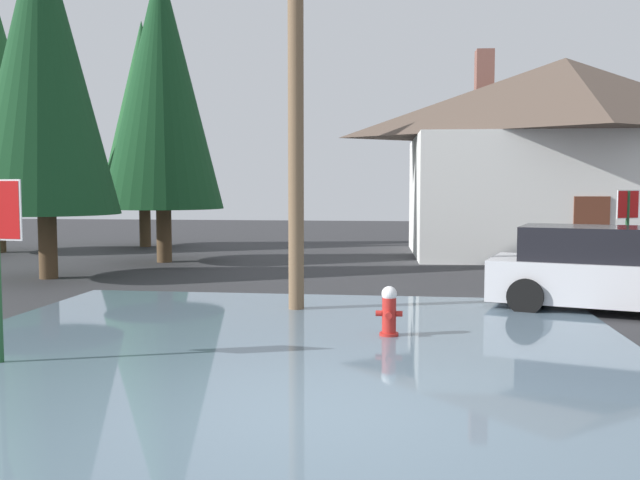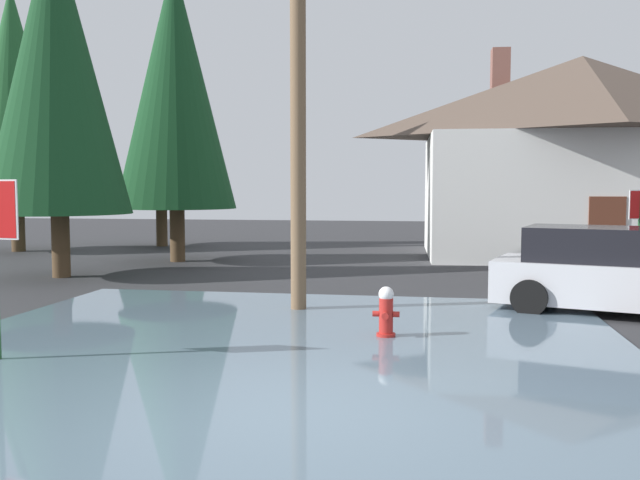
# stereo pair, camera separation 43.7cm
# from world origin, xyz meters

# --- Properties ---
(ground_plane) EXTENTS (80.00, 80.00, 0.10)m
(ground_plane) POSITION_xyz_m (0.00, 0.00, -0.05)
(ground_plane) COLOR #2D2D30
(flood_puddle) EXTENTS (9.86, 9.81, 0.05)m
(flood_puddle) POSITION_xyz_m (-0.81, 2.40, 0.03)
(flood_puddle) COLOR slate
(flood_puddle) RESTS_ON ground
(fire_hydrant) EXTENTS (0.40, 0.34, 0.79)m
(fire_hydrant) POSITION_xyz_m (0.66, 3.56, 0.39)
(fire_hydrant) COLOR #AD231E
(fire_hydrant) RESTS_ON ground
(utility_pole) EXTENTS (1.60, 0.28, 9.03)m
(utility_pole) POSITION_xyz_m (-1.06, 5.61, 4.70)
(utility_pole) COLOR brown
(utility_pole) RESTS_ON ground
(stop_sign_far) EXTENTS (0.56, 0.34, 2.19)m
(stop_sign_far) POSITION_xyz_m (5.82, 9.54, 1.54)
(stop_sign_far) COLOR #1E4C28
(stop_sign_far) RESTS_ON ground
(house) EXTENTS (10.79, 7.25, 6.98)m
(house) POSITION_xyz_m (6.00, 16.94, 3.36)
(house) COLOR silver
(house) RESTS_ON ground
(parked_car) EXTENTS (4.83, 2.99, 1.54)m
(parked_car) POSITION_xyz_m (4.64, 6.29, 0.74)
(parked_car) COLOR silver
(parked_car) RESTS_ON ground
(pine_tree_tall_left) EXTENTS (3.54, 3.54, 8.86)m
(pine_tree_tall_left) POSITION_xyz_m (-7.88, 9.32, 5.21)
(pine_tree_tall_left) COLOR #4C3823
(pine_tree_tall_left) RESTS_ON ground
(pine_tree_mid_left) EXTENTS (3.70, 3.70, 9.26)m
(pine_tree_mid_left) POSITION_xyz_m (-13.15, 15.54, 5.45)
(pine_tree_mid_left) COLOR #4C3823
(pine_tree_mid_left) RESTS_ON ground
(pine_tree_short_left) EXTENTS (3.60, 3.60, 9.00)m
(pine_tree_short_left) POSITION_xyz_m (-6.35, 13.29, 5.29)
(pine_tree_short_left) COLOR #4C3823
(pine_tree_short_left) RESTS_ON ground
(pine_tree_far_center) EXTENTS (3.39, 3.39, 8.48)m
(pine_tree_far_center) POSITION_xyz_m (-9.00, 18.47, 4.99)
(pine_tree_far_center) COLOR #4C3823
(pine_tree_far_center) RESTS_ON ground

